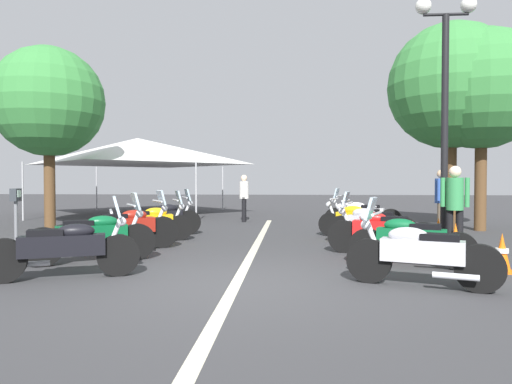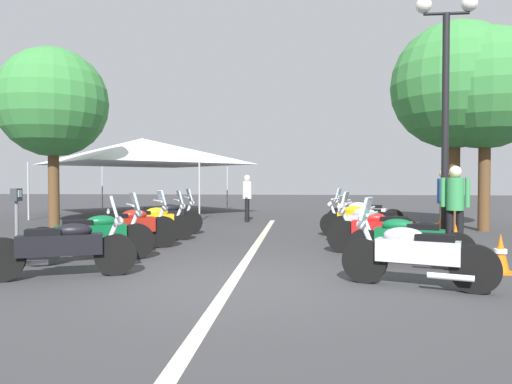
{
  "view_description": "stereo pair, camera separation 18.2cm",
  "coord_description": "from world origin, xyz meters",
  "px_view_note": "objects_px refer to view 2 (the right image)",
  "views": [
    {
      "loc": [
        -6.24,
        -0.75,
        1.43
      ],
      "look_at": [
        3.76,
        0.0,
        1.18
      ],
      "focal_mm": 32.3,
      "sensor_mm": 36.0,
      "label": 1
    },
    {
      "loc": [
        -6.24,
        -0.93,
        1.43
      ],
      "look_at": [
        3.76,
        0.0,
        1.18
      ],
      "focal_mm": 32.3,
      "sensor_mm": 36.0,
      "label": 2
    }
  ],
  "objects_px": {
    "motorcycle_left_row_2": "(127,227)",
    "motorcycle_left_row_3": "(151,222)",
    "motorcycle_left_row_0": "(63,247)",
    "traffic_cone_0": "(500,254)",
    "motorcycle_right_row_5": "(364,215)",
    "roadside_tree_0": "(485,89)",
    "motorcycle_left_row_4": "(163,217)",
    "bystander_1": "(444,197)",
    "traffic_cone_1": "(455,240)",
    "roadside_tree_1": "(455,86)",
    "motorcycle_right_row_3": "(372,224)",
    "motorcycle_left_row_1": "(93,235)",
    "motorcycle_right_row_4": "(360,220)",
    "bystander_3": "(247,194)",
    "roadside_tree_2": "(53,103)",
    "motorcycle_right_row_2": "(380,230)",
    "event_tent": "(142,152)",
    "motorcycle_right_row_0": "(415,253)",
    "traffic_cone_2": "(439,233)",
    "bystander_0": "(455,202)",
    "street_lamp_twin_globe": "(446,79)",
    "motorcycle_right_row_1": "(408,240)",
    "parking_meter": "(17,211)"
  },
  "relations": [
    {
      "from": "motorcycle_right_row_5",
      "to": "traffic_cone_2",
      "type": "height_order",
      "value": "motorcycle_right_row_5"
    },
    {
      "from": "traffic_cone_0",
      "to": "roadside_tree_1",
      "type": "relative_size",
      "value": 0.1
    },
    {
      "from": "motorcycle_right_row_2",
      "to": "bystander_1",
      "type": "bearing_deg",
      "value": -107.43
    },
    {
      "from": "traffic_cone_2",
      "to": "bystander_3",
      "type": "xyz_separation_m",
      "value": [
        5.49,
        4.83,
        0.65
      ]
    },
    {
      "from": "motorcycle_left_row_0",
      "to": "motorcycle_left_row_4",
      "type": "xyz_separation_m",
      "value": [
        5.32,
        0.1,
        0.01
      ]
    },
    {
      "from": "motorcycle_right_row_3",
      "to": "event_tent",
      "type": "xyz_separation_m",
      "value": [
        8.34,
        8.2,
        2.2
      ]
    },
    {
      "from": "street_lamp_twin_globe",
      "to": "roadside_tree_2",
      "type": "relative_size",
      "value": 0.95
    },
    {
      "from": "traffic_cone_0",
      "to": "roadside_tree_2",
      "type": "relative_size",
      "value": 0.11
    },
    {
      "from": "motorcycle_right_row_1",
      "to": "traffic_cone_2",
      "type": "xyz_separation_m",
      "value": [
        2.54,
        -1.26,
        -0.15
      ]
    },
    {
      "from": "motorcycle_right_row_0",
      "to": "traffic_cone_0",
      "type": "relative_size",
      "value": 3.15
    },
    {
      "from": "motorcycle_left_row_4",
      "to": "traffic_cone_1",
      "type": "height_order",
      "value": "motorcycle_left_row_4"
    },
    {
      "from": "motorcycle_left_row_4",
      "to": "bystander_1",
      "type": "relative_size",
      "value": 1.16
    },
    {
      "from": "motorcycle_right_row_2",
      "to": "motorcycle_right_row_5",
      "type": "bearing_deg",
      "value": -77.1
    },
    {
      "from": "roadside_tree_1",
      "to": "motorcycle_right_row_1",
      "type": "bearing_deg",
      "value": 156.07
    },
    {
      "from": "motorcycle_left_row_0",
      "to": "roadside_tree_1",
      "type": "xyz_separation_m",
      "value": [
        7.45,
        -7.93,
        3.7
      ]
    },
    {
      "from": "motorcycle_left_row_2",
      "to": "motorcycle_left_row_4",
      "type": "xyz_separation_m",
      "value": [
        2.57,
        0.01,
        -0.01
      ]
    },
    {
      "from": "street_lamp_twin_globe",
      "to": "roadside_tree_1",
      "type": "height_order",
      "value": "roadside_tree_1"
    },
    {
      "from": "roadside_tree_2",
      "to": "traffic_cone_2",
      "type": "bearing_deg",
      "value": -105.83
    },
    {
      "from": "motorcycle_left_row_4",
      "to": "motorcycle_right_row_3",
      "type": "distance_m",
      "value": 5.3
    },
    {
      "from": "motorcycle_right_row_3",
      "to": "parking_meter",
      "type": "relative_size",
      "value": 1.5
    },
    {
      "from": "motorcycle_left_row_1",
      "to": "motorcycle_right_row_4",
      "type": "relative_size",
      "value": 0.96
    },
    {
      "from": "motorcycle_left_row_4",
      "to": "bystander_3",
      "type": "xyz_separation_m",
      "value": [
        4.07,
        -1.75,
        0.48
      ]
    },
    {
      "from": "roadside_tree_1",
      "to": "motorcycle_right_row_3",
      "type": "bearing_deg",
      "value": 139.55
    },
    {
      "from": "motorcycle_left_row_0",
      "to": "motorcycle_left_row_4",
      "type": "distance_m",
      "value": 5.32
    },
    {
      "from": "motorcycle_right_row_3",
      "to": "event_tent",
      "type": "height_order",
      "value": "event_tent"
    },
    {
      "from": "motorcycle_left_row_2",
      "to": "motorcycle_right_row_4",
      "type": "distance_m",
      "value": 5.64
    },
    {
      "from": "bystander_1",
      "to": "motorcycle_left_row_1",
      "type": "bearing_deg",
      "value": -115.05
    },
    {
      "from": "motorcycle_right_row_5",
      "to": "street_lamp_twin_globe",
      "type": "distance_m",
      "value": 4.72
    },
    {
      "from": "motorcycle_left_row_4",
      "to": "motorcycle_right_row_4",
      "type": "relative_size",
      "value": 0.98
    },
    {
      "from": "motorcycle_left_row_3",
      "to": "motorcycle_right_row_5",
      "type": "height_order",
      "value": "motorcycle_right_row_5"
    },
    {
      "from": "motorcycle_right_row_4",
      "to": "roadside_tree_1",
      "type": "bearing_deg",
      "value": -120.96
    },
    {
      "from": "traffic_cone_1",
      "to": "roadside_tree_0",
      "type": "xyz_separation_m",
      "value": [
        4.44,
        -2.23,
        3.71
      ]
    },
    {
      "from": "event_tent",
      "to": "motorcycle_right_row_4",
      "type": "bearing_deg",
      "value": -131.5
    },
    {
      "from": "bystander_0",
      "to": "roadside_tree_0",
      "type": "xyz_separation_m",
      "value": [
        4.25,
        -2.18,
        2.99
      ]
    },
    {
      "from": "roadside_tree_1",
      "to": "event_tent",
      "type": "distance_m",
      "value": 12.23
    },
    {
      "from": "motorcycle_left_row_0",
      "to": "traffic_cone_0",
      "type": "height_order",
      "value": "motorcycle_left_row_0"
    },
    {
      "from": "traffic_cone_2",
      "to": "event_tent",
      "type": "height_order",
      "value": "event_tent"
    },
    {
      "from": "motorcycle_left_row_3",
      "to": "motorcycle_right_row_0",
      "type": "relative_size",
      "value": 1.01
    },
    {
      "from": "event_tent",
      "to": "bystander_0",
      "type": "bearing_deg",
      "value": -134.94
    },
    {
      "from": "motorcycle_left_row_1",
      "to": "roadside_tree_2",
      "type": "bearing_deg",
      "value": 93.48
    },
    {
      "from": "motorcycle_left_row_0",
      "to": "motorcycle_right_row_5",
      "type": "distance_m",
      "value": 8.57
    },
    {
      "from": "bystander_3",
      "to": "roadside_tree_2",
      "type": "height_order",
      "value": "roadside_tree_2"
    },
    {
      "from": "motorcycle_right_row_2",
      "to": "street_lamp_twin_globe",
      "type": "xyz_separation_m",
      "value": [
        0.76,
        -1.42,
        3.03
      ]
    },
    {
      "from": "motorcycle_left_row_0",
      "to": "parking_meter",
      "type": "relative_size",
      "value": 1.59
    },
    {
      "from": "motorcycle_right_row_5",
      "to": "traffic_cone_1",
      "type": "bearing_deg",
      "value": 124.03
    },
    {
      "from": "motorcycle_left_row_2",
      "to": "motorcycle_left_row_3",
      "type": "distance_m",
      "value": 1.37
    },
    {
      "from": "motorcycle_left_row_1",
      "to": "street_lamp_twin_globe",
      "type": "relative_size",
      "value": 0.38
    },
    {
      "from": "motorcycle_left_row_1",
      "to": "motorcycle_right_row_3",
      "type": "bearing_deg",
      "value": -3.01
    },
    {
      "from": "motorcycle_left_row_3",
      "to": "roadside_tree_0",
      "type": "relative_size",
      "value": 0.34
    },
    {
      "from": "motorcycle_left_row_2",
      "to": "motorcycle_right_row_3",
      "type": "xyz_separation_m",
      "value": [
        1.33,
        -5.15,
        -0.03
      ]
    }
  ]
}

